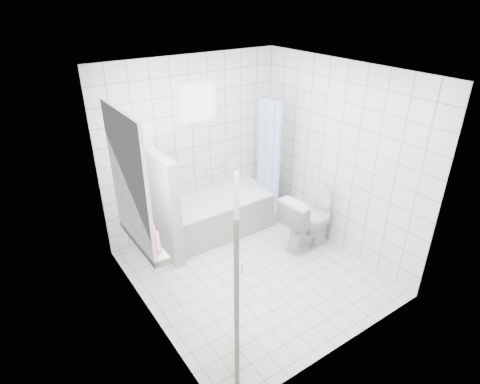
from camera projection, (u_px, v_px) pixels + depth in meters
ground at (253, 273)px, 5.31m from camera, size 3.00×3.00×0.00m
ceiling at (256, 72)px, 4.12m from camera, size 3.00×3.00×0.00m
wall_back at (193, 147)px, 5.81m from camera, size 2.80×0.02×2.60m
wall_front at (352, 246)px, 3.62m from camera, size 2.80×0.02×2.60m
wall_left at (142, 220)px, 4.01m from camera, size 0.02×3.00×2.60m
wall_right at (338, 159)px, 5.42m from camera, size 0.02×3.00×2.60m
window_left at (131, 182)px, 4.12m from camera, size 0.01×0.90×1.40m
window_back at (199, 103)px, 5.53m from camera, size 0.50×0.01×0.50m
window_sill at (143, 240)px, 4.48m from camera, size 0.18×1.02×0.08m
door at (237, 294)px, 3.50m from camera, size 0.48×0.68×2.00m
bathtub at (219, 215)px, 6.09m from camera, size 1.67×0.77×0.58m
partition_wall at (163, 206)px, 5.39m from camera, size 0.15×0.85×1.50m
tiled_ledge at (266, 190)px, 6.84m from camera, size 0.40×0.24×0.55m
toilet at (309, 221)px, 5.69m from camera, size 0.85×0.52×0.84m
curtain_rod at (263, 96)px, 5.68m from camera, size 0.02×0.80×0.02m
shower_curtain at (267, 157)px, 5.99m from camera, size 0.14×0.48×1.78m
tub_faucet at (212, 172)px, 6.13m from camera, size 0.18×0.06×0.06m
sill_bottles at (145, 230)px, 4.35m from camera, size 0.18×0.74×0.32m
ledge_bottles at (269, 170)px, 6.65m from camera, size 0.20×0.17×0.26m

